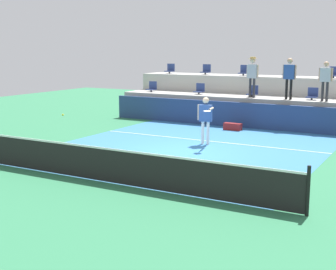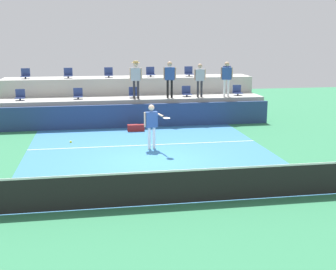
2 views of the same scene
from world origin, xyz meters
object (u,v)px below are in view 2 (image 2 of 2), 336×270
stadium_chair_lower_far_left (20,96)px  stadium_chair_upper_far_right (227,72)px  stadium_chair_lower_far_right (237,91)px  stadium_chair_upper_far_left (25,74)px  equipment_bag (136,128)px  stadium_chair_upper_mid_right (150,73)px  tennis_player (152,122)px  spectator_in_grey (227,76)px  stadium_chair_upper_right (189,72)px  stadium_chair_upper_mid_left (109,73)px  spectator_with_hat (136,75)px  tennis_ball (71,142)px  stadium_chair_lower_left (78,94)px  spectator_leaning_on_rail (170,76)px  spectator_in_white (200,77)px  stadium_chair_lower_center (133,93)px  stadium_chair_lower_right (186,92)px  stadium_chair_upper_left (68,74)px

stadium_chair_lower_far_left → stadium_chair_upper_far_right: stadium_chair_upper_far_right is taller
stadium_chair_lower_far_right → stadium_chair_upper_far_left: bearing=170.4°
equipment_bag → stadium_chair_upper_mid_right: bearing=72.8°
tennis_player → spectator_in_grey: spectator_in_grey is taller
stadium_chair_upper_far_right → stadium_chair_upper_right: bearing=180.0°
stadium_chair_lower_far_left → stadium_chair_upper_mid_left: 4.70m
spectator_with_hat → stadium_chair_upper_right: bearing=35.3°
spectator_with_hat → spectator_in_grey: bearing=0.0°
tennis_ball → equipment_bag: size_ratio=0.09×
stadium_chair_lower_left → stadium_chair_upper_right: bearing=17.1°
stadium_chair_upper_mid_right → spectator_leaning_on_rail: (0.66, -2.18, 0.01)m
stadium_chair_upper_mid_left → spectator_in_white: (4.38, -2.18, -0.08)m
stadium_chair_lower_far_left → stadium_chair_lower_center: size_ratio=1.00×
stadium_chair_lower_right → stadium_chair_upper_far_right: (2.67, 1.80, 0.85)m
stadium_chair_upper_right → tennis_ball: bearing=-116.7°
stadium_chair_upper_mid_right → tennis_player: (-0.92, -7.26, -1.27)m
stadium_chair_upper_left → tennis_ball: 11.63m
stadium_chair_lower_far_right → spectator_in_white: spectator_in_white is taller
stadium_chair_lower_right → equipment_bag: (-2.79, -2.09, -1.31)m
stadium_chair_upper_far_left → stadium_chair_upper_right: bearing=0.0°
stadium_chair_lower_left → spectator_leaning_on_rail: (4.43, -0.38, 0.86)m
stadium_chair_lower_right → stadium_chair_upper_right: 2.05m
stadium_chair_upper_right → spectator_in_grey: (1.45, -2.18, -0.02)m
spectator_in_white → stadium_chair_lower_left: bearing=176.3°
stadium_chair_lower_left → stadium_chair_upper_mid_right: (3.78, 1.80, 0.85)m
stadium_chair_lower_left → spectator_with_hat: size_ratio=0.29×
stadium_chair_lower_left → stadium_chair_upper_mid_left: size_ratio=1.00×
spectator_with_hat → stadium_chair_upper_mid_left: bearing=119.1°
stadium_chair_lower_right → spectator_in_grey: (1.95, -0.38, 0.83)m
stadium_chair_upper_mid_left → tennis_player: bearing=-79.9°
stadium_chair_lower_far_left → stadium_chair_upper_far_left: stadium_chair_upper_far_left is taller
stadium_chair_lower_left → spectator_in_grey: bearing=-3.0°
stadium_chair_upper_left → tennis_ball: bearing=-87.3°
stadium_chair_upper_left → stadium_chair_upper_right: 6.37m
stadium_chair_upper_mid_right → stadium_chair_upper_right: 2.09m
stadium_chair_upper_left → stadium_chair_upper_far_left: bearing=180.0°
stadium_chair_upper_left → spectator_in_grey: (7.82, -2.18, -0.02)m
stadium_chair_lower_center → stadium_chair_upper_far_left: 5.68m
stadium_chair_upper_left → spectator_in_white: (6.45, -2.18, -0.08)m
stadium_chair_upper_far_right → spectator_leaning_on_rail: (-3.60, -2.18, 0.01)m
stadium_chair_lower_center → stadium_chair_lower_right: 2.68m
stadium_chair_lower_right → stadium_chair_upper_mid_right: size_ratio=1.00×
stadium_chair_upper_right → spectator_leaning_on_rail: spectator_leaning_on_rail is taller
stadium_chair_upper_mid_right → stadium_chair_upper_far_right: same height
stadium_chair_upper_mid_left → equipment_bag: (1.01, -3.89, -2.16)m
tennis_ball → stadium_chair_lower_right: bearing=61.5°
stadium_chair_lower_center → spectator_leaning_on_rail: spectator_leaning_on_rail is taller
stadium_chair_lower_far_left → spectator_in_grey: (10.01, -0.38, 0.83)m
stadium_chair_upper_right → tennis_player: bearing=-112.5°
stadium_chair_lower_left → stadium_chair_upper_far_left: stadium_chair_upper_far_left is taller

